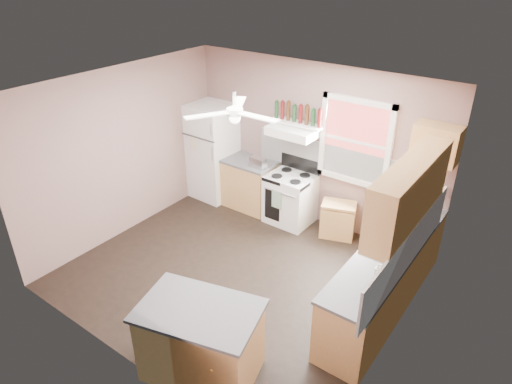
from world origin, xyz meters
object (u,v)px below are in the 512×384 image
Objects in this scene: refrigerator at (213,151)px; stove at (290,199)px; cart at (338,221)px; island at (201,342)px; toaster at (258,162)px.

refrigerator reaches higher than stove.
stove is 1.60× the size of cart.
island is at bearing -49.49° from refrigerator.
stove is at bearing 164.68° from cart.
refrigerator reaches higher than island.
island is at bearing -62.09° from toaster.
cart is (1.48, 0.17, -0.72)m from toaster.
cart is 3.35m from island.
stove is at bearing 91.01° from island.
island is at bearing -108.54° from cart.
stove and island have the same top height.
stove is (1.68, 0.02, -0.46)m from refrigerator.
toaster reaches higher than island.
toaster reaches higher than cart.
refrigerator is 1.49× the size of island.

